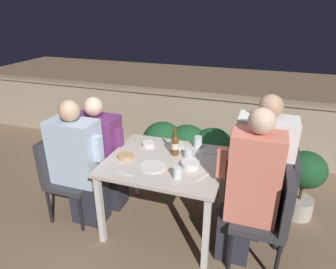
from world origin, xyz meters
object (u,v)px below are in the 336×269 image
chair_left_near (64,170)px  person_blue_shirt (80,164)px  chair_left_far (85,158)px  person_white_polo (258,171)px  potted_plant (304,178)px  beer_bottle (175,145)px  chair_right_far (279,191)px  person_coral_top (249,190)px  chair_right_near (272,212)px  person_purple_stripe (101,154)px

chair_left_near → person_blue_shirt: bearing=0.0°
chair_left_far → person_white_polo: bearing=0.4°
person_white_polo → potted_plant: person_white_polo is taller
person_white_polo → beer_bottle: (-0.74, -0.02, 0.14)m
chair_right_far → chair_left_far: bearing=-179.6°
chair_left_far → person_white_polo: (1.73, 0.01, 0.17)m
chair_left_near → chair_left_far: (0.05, 0.29, 0.00)m
person_coral_top → beer_bottle: 0.77m
beer_bottle → potted_plant: size_ratio=0.38×
chair_left_far → potted_plant: bearing=11.3°
chair_left_near → potted_plant: 2.33m
person_blue_shirt → chair_right_near: bearing=-0.6°
beer_bottle → potted_plant: beer_bottle is taller
person_coral_top → chair_right_far: size_ratio=1.58×
chair_right_far → person_coral_top: bearing=-127.0°
chair_left_near → person_white_polo: (1.78, 0.30, 0.17)m
person_blue_shirt → person_white_polo: 1.62m
chair_right_near → chair_right_far: 0.32m
person_blue_shirt → chair_right_far: person_blue_shirt is taller
chair_right_far → beer_bottle: bearing=-178.9°
person_coral_top → chair_right_far: (0.24, 0.32, -0.17)m
chair_left_far → chair_right_near: bearing=-9.4°
chair_left_far → potted_plant: size_ratio=1.20×
person_purple_stripe → chair_right_near: 1.70m
chair_right_far → person_purple_stripe: bearing=-179.6°
person_coral_top → potted_plant: 0.92m
person_coral_top → potted_plant: (0.48, 0.74, -0.24)m
person_purple_stripe → person_coral_top: 1.51m
chair_left_near → person_coral_top: person_coral_top is taller
person_blue_shirt → chair_right_far: (1.78, 0.30, -0.11)m
chair_right_near → beer_bottle: size_ratio=3.18×
chair_left_near → chair_left_far: size_ratio=1.00×
chair_left_near → chair_left_far: bearing=79.4°
person_blue_shirt → chair_left_far: person_blue_shirt is taller
person_blue_shirt → person_purple_stripe: (0.06, 0.29, -0.03)m
chair_right_far → person_white_polo: 0.25m
person_white_polo → potted_plant: bearing=44.1°
chair_left_near → potted_plant: (2.21, 0.72, -0.07)m
person_purple_stripe → person_blue_shirt: bearing=-100.9°
chair_right_near → beer_bottle: (-0.88, 0.30, 0.31)m
chair_left_near → person_coral_top: 1.74m
chair_left_near → person_coral_top: bearing=-0.6°
chair_left_near → potted_plant: bearing=18.1°
person_blue_shirt → beer_bottle: person_blue_shirt is taller
potted_plant → beer_bottle: bearing=-159.7°
chair_right_near → potted_plant: 0.80m
chair_right_far → chair_left_near: bearing=-171.3°
chair_left_near → person_blue_shirt: (0.19, 0.00, 0.11)m
person_blue_shirt → person_white_polo: size_ratio=0.91×
chair_right_far → beer_bottle: beer_bottle is taller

